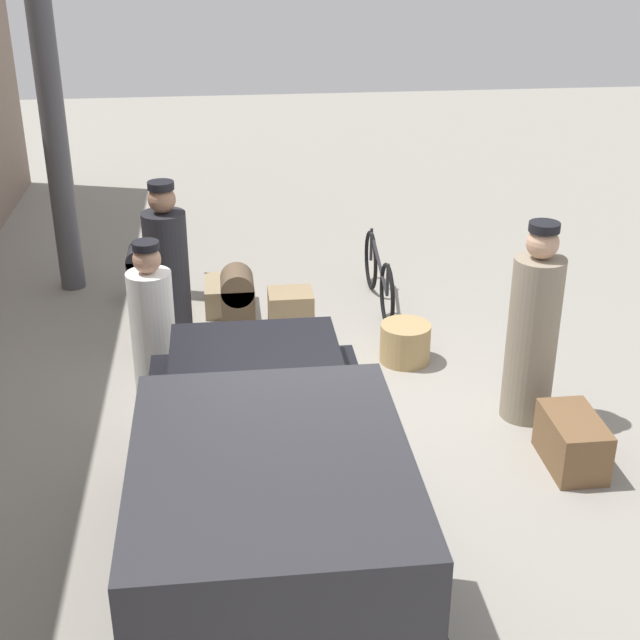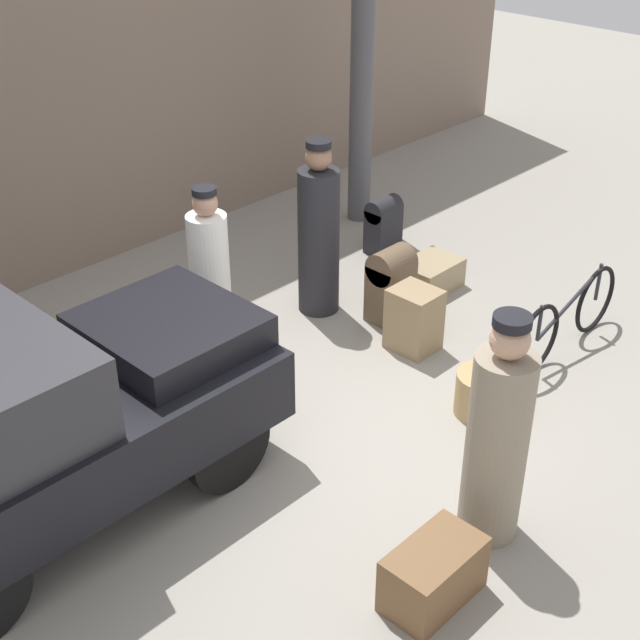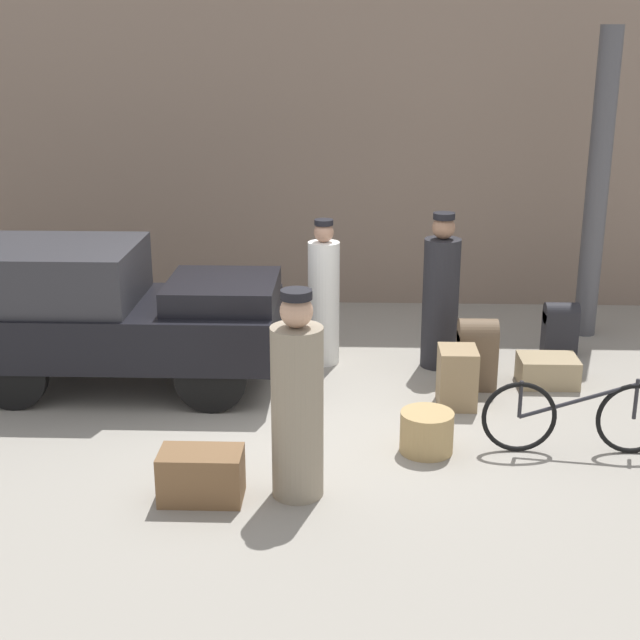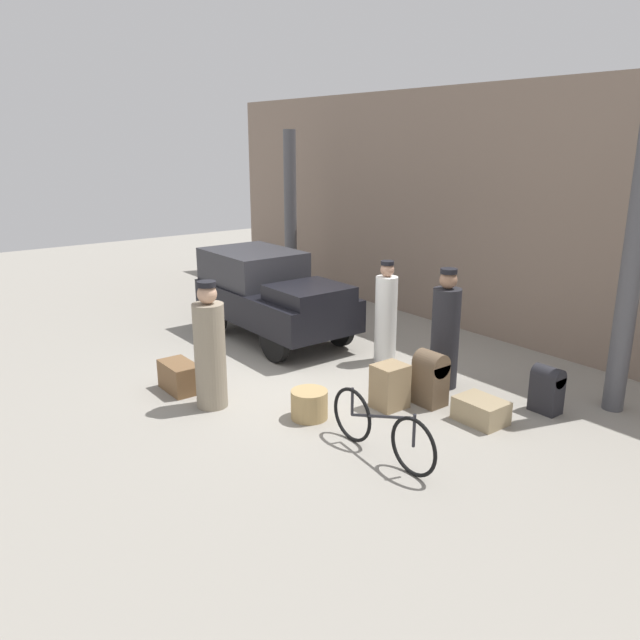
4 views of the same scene
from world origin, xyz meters
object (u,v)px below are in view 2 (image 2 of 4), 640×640
(porter_carrying_trunk, at_px, (211,283))
(suitcase_tan_flat, at_px, (383,223))
(porter_with_bicycle, at_px, (319,236))
(wicker_basket, at_px, (484,394))
(trunk_barrel_dark, at_px, (391,282))
(porter_standing_middle, at_px, (497,439))
(bicycle, at_px, (568,318))
(trunk_wicker_pale, at_px, (414,319))
(trunk_umber_medium, at_px, (430,275))
(truck, at_px, (28,423))
(trunk_large_brown, at_px, (433,574))

(porter_carrying_trunk, xyz_separation_m, suitcase_tan_flat, (2.79, 0.34, -0.43))
(porter_carrying_trunk, bearing_deg, porter_with_bicycle, -2.56)
(wicker_basket, relative_size, trunk_barrel_dark, 0.63)
(suitcase_tan_flat, bearing_deg, porter_carrying_trunk, -172.97)
(porter_carrying_trunk, bearing_deg, trunk_barrel_dark, -23.13)
(porter_standing_middle, xyz_separation_m, trunk_barrel_dark, (1.78, 2.42, -0.39))
(porter_carrying_trunk, relative_size, trunk_barrel_dark, 2.19)
(bicycle, relative_size, trunk_wicker_pale, 2.78)
(porter_carrying_trunk, xyz_separation_m, porter_standing_middle, (-0.12, -3.14, 0.03))
(porter_carrying_trunk, distance_m, suitcase_tan_flat, 2.85)
(porter_standing_middle, height_order, trunk_umber_medium, porter_standing_middle)
(wicker_basket, xyz_separation_m, suitcase_tan_flat, (1.78, 2.65, 0.15))
(suitcase_tan_flat, height_order, trunk_barrel_dark, trunk_barrel_dark)
(wicker_basket, bearing_deg, suitcase_tan_flat, 56.10)
(bicycle, height_order, porter_standing_middle, porter_standing_middle)
(porter_with_bicycle, xyz_separation_m, trunk_wicker_pale, (0.08, -1.17, -0.51))
(porter_with_bicycle, height_order, porter_standing_middle, porter_with_bicycle)
(porter_carrying_trunk, relative_size, porter_with_bicycle, 0.95)
(suitcase_tan_flat, relative_size, trunk_barrel_dark, 0.84)
(truck, relative_size, porter_with_bicycle, 1.83)
(bicycle, height_order, porter_carrying_trunk, porter_carrying_trunk)
(wicker_basket, distance_m, porter_with_bicycle, 2.35)
(porter_with_bicycle, height_order, suitcase_tan_flat, porter_with_bicycle)
(porter_with_bicycle, height_order, trunk_large_brown, porter_with_bicycle)
(wicker_basket, height_order, porter_with_bicycle, porter_with_bicycle)
(bicycle, distance_m, trunk_large_brown, 3.40)
(trunk_wicker_pale, relative_size, trunk_umber_medium, 0.98)
(suitcase_tan_flat, xyz_separation_m, trunk_umber_medium, (-0.33, -0.95, -0.19))
(bicycle, relative_size, porter_with_bicycle, 0.96)
(truck, height_order, porter_standing_middle, porter_standing_middle)
(trunk_barrel_dark, bearing_deg, truck, -178.98)
(suitcase_tan_flat, bearing_deg, bicycle, -99.37)
(truck, bearing_deg, trunk_barrel_dark, 1.02)
(porter_with_bicycle, relative_size, trunk_wicker_pale, 2.90)
(trunk_wicker_pale, xyz_separation_m, trunk_barrel_dark, (0.26, 0.51, 0.10))
(porter_with_bicycle, bearing_deg, trunk_large_brown, -124.84)
(suitcase_tan_flat, xyz_separation_m, trunk_barrel_dark, (-1.12, -1.06, 0.06))
(suitcase_tan_flat, height_order, trunk_large_brown, suitcase_tan_flat)
(porter_with_bicycle, xyz_separation_m, porter_standing_middle, (-1.44, -3.08, -0.01))
(truck, bearing_deg, porter_carrying_trunk, 19.14)
(wicker_basket, relative_size, trunk_umber_medium, 0.78)
(trunk_barrel_dark, bearing_deg, trunk_wicker_pale, -117.33)
(trunk_umber_medium, bearing_deg, wicker_basket, -130.40)
(bicycle, bearing_deg, porter_standing_middle, -160.81)
(trunk_large_brown, height_order, trunk_barrel_dark, trunk_barrel_dark)
(porter_with_bicycle, distance_m, trunk_umber_medium, 1.42)
(truck, height_order, trunk_umber_medium, truck)
(bicycle, relative_size, trunk_large_brown, 2.52)
(truck, distance_m, trunk_wicker_pale, 3.73)
(porter_standing_middle, relative_size, trunk_wicker_pale, 2.86)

